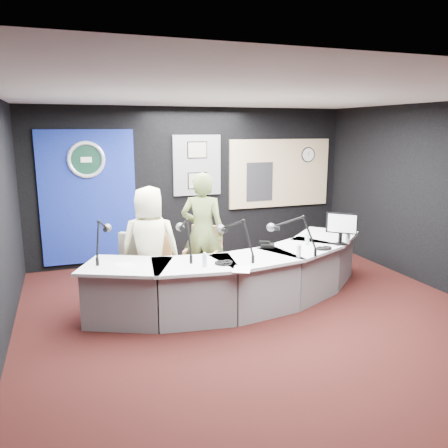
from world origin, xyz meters
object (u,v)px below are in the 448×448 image
object	(u,v)px
broadcast_desk	(240,277)
person_man	(150,246)
armchair_left	(151,271)
armchair_right	(203,258)
person_woman	(203,232)

from	to	relation	value
broadcast_desk	person_man	bearing A→B (deg)	159.29
armchair_left	armchair_right	xyz separation A→B (m)	(0.84, 0.24, 0.04)
armchair_right	armchair_left	bearing A→B (deg)	-130.40
broadcast_desk	person_woman	xyz separation A→B (m)	(-0.33, 0.68, 0.52)
broadcast_desk	armchair_left	size ratio (longest dim) A/B	4.86
person_man	person_woman	bearing A→B (deg)	-146.77
armchair_left	person_man	size ratio (longest dim) A/B	0.56
armchair_left	person_woman	distance (m)	0.97
person_woman	armchair_right	bearing A→B (deg)	-0.00
broadcast_desk	armchair_left	xyz separation A→B (m)	(-1.17, 0.44, 0.09)
armchair_right	person_man	xyz separation A→B (m)	(-0.84, -0.24, 0.32)
armchair_right	person_man	world-z (taller)	person_man
broadcast_desk	person_woman	size ratio (longest dim) A/B	2.51
person_woman	broadcast_desk	bearing A→B (deg)	145.68
person_woman	armchair_left	bearing A→B (deg)	45.50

